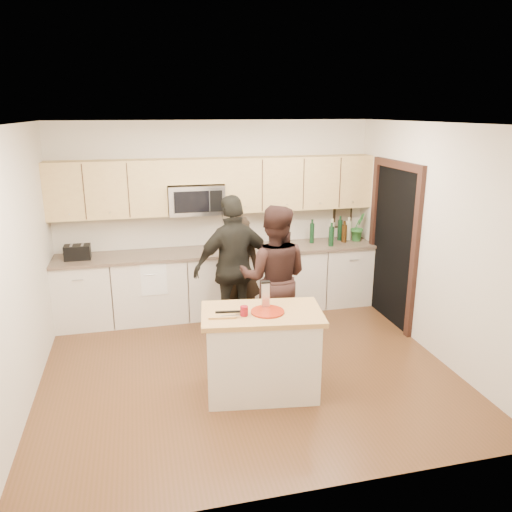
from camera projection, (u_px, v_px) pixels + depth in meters
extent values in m
plane|color=#57331E|center=(247.00, 367.00, 5.71)|extent=(4.50, 4.50, 0.00)
cube|color=beige|center=(216.00, 217.00, 7.19)|extent=(4.50, 0.02, 2.70)
cube|color=beige|center=(308.00, 332.00, 3.46)|extent=(4.50, 0.02, 2.70)
cube|color=beige|center=(19.00, 269.00, 4.82)|extent=(0.02, 4.00, 2.70)
cube|color=beige|center=(434.00, 242.00, 5.83)|extent=(0.02, 4.00, 2.70)
cube|color=white|center=(245.00, 123.00, 4.95)|extent=(4.50, 4.00, 0.02)
cube|color=beige|center=(221.00, 282.00, 7.16)|extent=(4.50, 0.62, 0.90)
cube|color=#76624F|center=(221.00, 251.00, 7.02)|extent=(4.50, 0.66, 0.04)
cube|color=tan|center=(107.00, 189.00, 6.58)|extent=(1.55, 0.33, 0.75)
cube|color=tan|center=(297.00, 183.00, 7.17)|extent=(2.17, 0.33, 0.75)
cube|color=tan|center=(195.00, 171.00, 6.78)|extent=(0.78, 0.33, 0.33)
cube|color=silver|center=(196.00, 199.00, 6.85)|extent=(0.76, 0.40, 0.40)
cube|color=black|center=(192.00, 202.00, 6.64)|extent=(0.47, 0.01, 0.29)
cube|color=black|center=(216.00, 201.00, 6.72)|extent=(0.17, 0.01, 0.29)
cube|color=black|center=(393.00, 247.00, 6.75)|extent=(0.02, 1.05, 2.10)
cube|color=black|center=(414.00, 259.00, 6.21)|extent=(0.06, 0.10, 2.10)
cube|color=black|center=(373.00, 237.00, 7.28)|extent=(0.06, 0.10, 2.10)
cube|color=black|center=(398.00, 165.00, 6.44)|extent=(0.06, 1.25, 0.10)
cube|color=black|center=(342.00, 215.00, 7.64)|extent=(0.30, 0.03, 0.38)
cube|color=tan|center=(343.00, 215.00, 7.62)|extent=(0.24, 0.00, 0.32)
cube|color=white|center=(154.00, 278.00, 6.58)|extent=(0.34, 0.01, 0.48)
cube|color=white|center=(152.00, 255.00, 6.79)|extent=(0.34, 0.60, 0.01)
cube|color=beige|center=(262.00, 355.00, 5.10)|extent=(1.18, 0.79, 0.85)
cube|color=#B18B4A|center=(262.00, 314.00, 4.97)|extent=(1.29, 0.86, 0.05)
cylinder|color=maroon|center=(268.00, 312.00, 4.94)|extent=(0.33, 0.33, 0.02)
cube|color=silver|center=(265.00, 295.00, 5.02)|extent=(0.08, 0.05, 0.25)
cube|color=black|center=(266.00, 282.00, 4.98)|extent=(0.09, 0.05, 0.02)
cylinder|color=maroon|center=(244.00, 311.00, 4.85)|extent=(0.08, 0.08, 0.10)
cube|color=#B18B4A|center=(222.00, 315.00, 4.85)|extent=(0.28, 0.19, 0.02)
cube|color=black|center=(230.00, 312.00, 4.89)|extent=(0.30, 0.07, 0.02)
cube|color=silver|center=(230.00, 316.00, 4.81)|extent=(0.19, 0.05, 0.01)
cube|color=black|center=(77.00, 252.00, 6.55)|extent=(0.33, 0.20, 0.19)
cube|color=silver|center=(71.00, 245.00, 6.51)|extent=(0.03, 0.15, 0.00)
cube|color=silver|center=(82.00, 245.00, 6.54)|extent=(0.03, 0.15, 0.00)
cylinder|color=black|center=(312.00, 231.00, 7.33)|extent=(0.07, 0.07, 0.35)
cylinder|color=#B7B690|center=(332.00, 230.00, 7.37)|extent=(0.07, 0.07, 0.36)
cylinder|color=black|center=(340.00, 228.00, 7.48)|extent=(0.07, 0.07, 0.37)
cylinder|color=#311D09|center=(344.00, 232.00, 7.38)|extent=(0.08, 0.08, 0.32)
cylinder|color=#B7B690|center=(349.00, 229.00, 7.51)|extent=(0.09, 0.09, 0.35)
cylinder|color=black|center=(331.00, 234.00, 7.16)|extent=(0.07, 0.07, 0.34)
imported|color=#2C702E|center=(358.00, 227.00, 7.46)|extent=(0.30, 0.29, 0.42)
imported|color=black|center=(240.00, 272.00, 6.58)|extent=(0.66, 0.57, 1.54)
imported|color=black|center=(274.00, 278.00, 5.99)|extent=(1.04, 0.93, 1.78)
imported|color=black|center=(234.00, 267.00, 6.31)|extent=(1.15, 0.67, 1.84)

